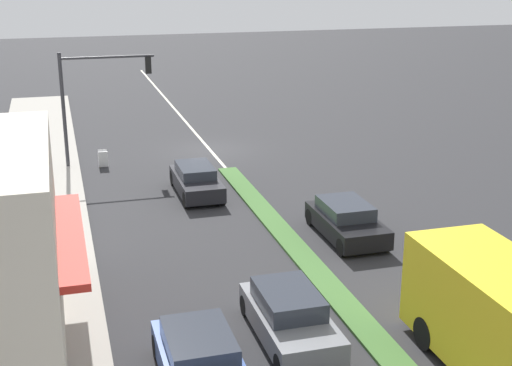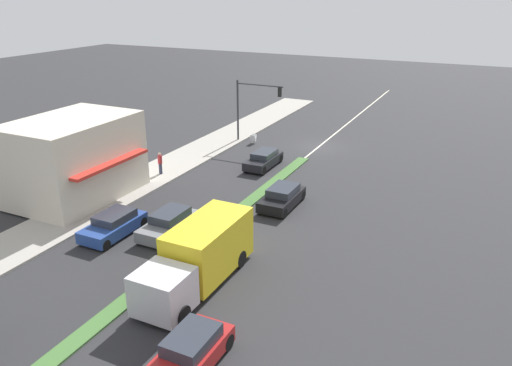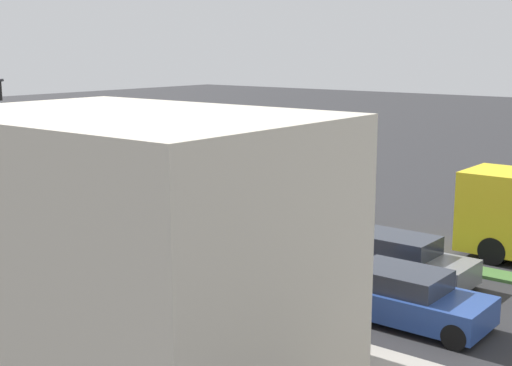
{
  "view_description": "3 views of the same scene",
  "coord_description": "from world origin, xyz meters",
  "px_view_note": "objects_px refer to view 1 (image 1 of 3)",
  "views": [
    {
      "loc": [
        7.85,
        36.89,
        10.0
      ],
      "look_at": [
        1.03,
        12.88,
        2.1
      ],
      "focal_mm": 50.0,
      "sensor_mm": 36.0,
      "label": 1
    },
    {
      "loc": [
        -13.84,
        41.78,
        13.44
      ],
      "look_at": [
        -0.86,
        15.04,
        1.83
      ],
      "focal_mm": 35.0,
      "sensor_mm": 36.0,
      "label": 2
    },
    {
      "loc": [
        20.65,
        29.55,
        6.8
      ],
      "look_at": [
        1.45,
        14.33,
        2.14
      ],
      "focal_mm": 50.0,
      "sensor_mm": 36.0,
      "label": 3
    }
  ],
  "objects_px": {
    "coupe_blue": "(201,362)",
    "suv_grey": "(290,317)",
    "traffic_signal_main": "(92,89)",
    "suv_black": "(346,221)",
    "sedan_dark": "(196,180)",
    "warning_aframe_sign": "(103,159)",
    "pedestrian": "(47,227)"
  },
  "relations": [
    {
      "from": "pedestrian",
      "to": "suv_black",
      "type": "relative_size",
      "value": 0.42
    },
    {
      "from": "coupe_blue",
      "to": "suv_black",
      "type": "xyz_separation_m",
      "value": [
        -7.2,
        -8.07,
        -0.0
      ]
    },
    {
      "from": "coupe_blue",
      "to": "suv_grey",
      "type": "relative_size",
      "value": 0.98
    },
    {
      "from": "suv_black",
      "to": "sedan_dark",
      "type": "relative_size",
      "value": 0.97
    },
    {
      "from": "traffic_signal_main",
      "to": "suv_black",
      "type": "bearing_deg",
      "value": 124.12
    },
    {
      "from": "traffic_signal_main",
      "to": "pedestrian",
      "type": "bearing_deg",
      "value": 77.58
    },
    {
      "from": "traffic_signal_main",
      "to": "suv_grey",
      "type": "xyz_separation_m",
      "value": [
        -3.92,
        18.8,
        -3.25
      ]
    },
    {
      "from": "warning_aframe_sign",
      "to": "sedan_dark",
      "type": "relative_size",
      "value": 0.2
    },
    {
      "from": "coupe_blue",
      "to": "suv_grey",
      "type": "distance_m",
      "value": 3.2
    },
    {
      "from": "warning_aframe_sign",
      "to": "suv_grey",
      "type": "xyz_separation_m",
      "value": [
        -3.64,
        18.59,
        0.23
      ]
    },
    {
      "from": "coupe_blue",
      "to": "suv_grey",
      "type": "xyz_separation_m",
      "value": [
        -2.8,
        -1.56,
        0.01
      ]
    },
    {
      "from": "traffic_signal_main",
      "to": "warning_aframe_sign",
      "type": "xyz_separation_m",
      "value": [
        -0.29,
        0.21,
        -3.47
      ]
    },
    {
      "from": "sedan_dark",
      "to": "suv_black",
      "type": "bearing_deg",
      "value": 123.99
    },
    {
      "from": "coupe_blue",
      "to": "sedan_dark",
      "type": "distance_m",
      "value": 14.86
    },
    {
      "from": "warning_aframe_sign",
      "to": "sedan_dark",
      "type": "xyz_separation_m",
      "value": [
        -3.64,
        5.55,
        0.21
      ]
    },
    {
      "from": "suv_black",
      "to": "sedan_dark",
      "type": "xyz_separation_m",
      "value": [
        4.4,
        -6.53,
        -0.01
      ]
    },
    {
      "from": "coupe_blue",
      "to": "suv_black",
      "type": "relative_size",
      "value": 1.0
    },
    {
      "from": "pedestrian",
      "to": "warning_aframe_sign",
      "type": "distance_m",
      "value": 11.07
    },
    {
      "from": "suv_grey",
      "to": "suv_black",
      "type": "xyz_separation_m",
      "value": [
        -4.4,
        -6.51,
        -0.01
      ]
    },
    {
      "from": "traffic_signal_main",
      "to": "pedestrian",
      "type": "relative_size",
      "value": 3.3
    },
    {
      "from": "traffic_signal_main",
      "to": "suv_grey",
      "type": "relative_size",
      "value": 1.35
    },
    {
      "from": "traffic_signal_main",
      "to": "warning_aframe_sign",
      "type": "relative_size",
      "value": 6.69
    },
    {
      "from": "suv_black",
      "to": "suv_grey",
      "type": "bearing_deg",
      "value": 55.96
    },
    {
      "from": "pedestrian",
      "to": "warning_aframe_sign",
      "type": "height_order",
      "value": "pedestrian"
    },
    {
      "from": "traffic_signal_main",
      "to": "coupe_blue",
      "type": "height_order",
      "value": "traffic_signal_main"
    },
    {
      "from": "suv_black",
      "to": "sedan_dark",
      "type": "bearing_deg",
      "value": -56.01
    },
    {
      "from": "pedestrian",
      "to": "suv_grey",
      "type": "distance_m",
      "value": 10.1
    },
    {
      "from": "coupe_blue",
      "to": "sedan_dark",
      "type": "xyz_separation_m",
      "value": [
        -2.8,
        -14.59,
        -0.01
      ]
    },
    {
      "from": "coupe_blue",
      "to": "pedestrian",
      "type": "bearing_deg",
      "value": -69.44
    },
    {
      "from": "coupe_blue",
      "to": "warning_aframe_sign",
      "type": "bearing_deg",
      "value": -87.61
    },
    {
      "from": "warning_aframe_sign",
      "to": "suv_black",
      "type": "bearing_deg",
      "value": 123.65
    },
    {
      "from": "traffic_signal_main",
      "to": "pedestrian",
      "type": "xyz_separation_m",
      "value": [
        2.41,
        10.94,
        -2.89
      ]
    }
  ]
}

